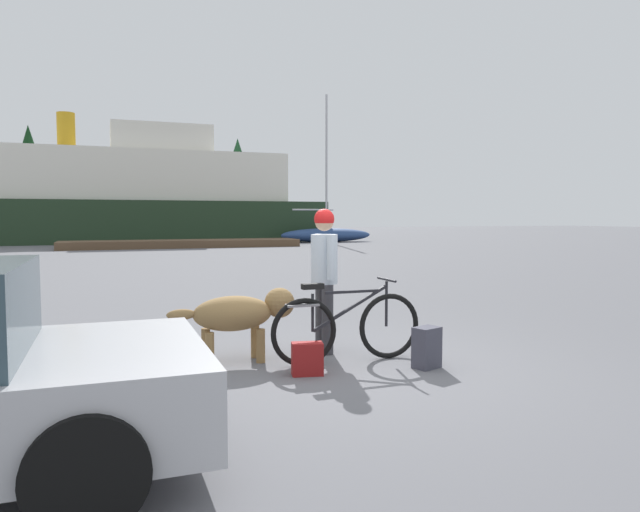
% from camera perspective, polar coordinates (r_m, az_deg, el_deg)
% --- Properties ---
extents(ground_plane, '(160.00, 160.00, 0.00)m').
position_cam_1_polar(ground_plane, '(6.34, 3.48, -11.07)').
color(ground_plane, slate).
extents(bicycle, '(1.79, 0.44, 0.93)m').
position_cam_1_polar(bicycle, '(6.53, 2.66, -6.99)').
color(bicycle, black).
rests_on(bicycle, ground_plane).
extents(person_cyclist, '(0.32, 0.53, 1.73)m').
position_cam_1_polar(person_cyclist, '(6.91, 0.42, -1.01)').
color(person_cyclist, '#333338').
rests_on(person_cyclist, ground_plane).
extents(dog, '(1.45, 0.46, 0.82)m').
position_cam_1_polar(dog, '(6.59, -7.83, -5.65)').
color(dog, olive).
rests_on(dog, ground_plane).
extents(backpack, '(0.33, 0.28, 0.45)m').
position_cam_1_polar(backpack, '(6.42, 10.50, -8.88)').
color(backpack, '#3F3F4C').
rests_on(backpack, ground_plane).
extents(handbag_pannier, '(0.35, 0.24, 0.34)m').
position_cam_1_polar(handbag_pannier, '(6.06, -1.27, -10.12)').
color(handbag_pannier, maroon).
rests_on(handbag_pannier, ground_plane).
extents(dock_pier, '(12.46, 2.38, 0.40)m').
position_cam_1_polar(dock_pier, '(31.86, -13.38, 1.19)').
color(dock_pier, brown).
rests_on(dock_pier, ground_plane).
extents(ferry_boat, '(26.51, 7.89, 8.26)m').
position_cam_1_polar(ferry_boat, '(40.61, -18.94, 5.40)').
color(ferry_boat, '#1E331E').
rests_on(ferry_boat, ground_plane).
extents(sailboat_moored, '(6.19, 1.73, 9.50)m').
position_cam_1_polar(sailboat_moored, '(37.68, 0.63, 2.20)').
color(sailboat_moored, navy).
rests_on(sailboat_moored, ground_plane).
extents(pine_tree_center, '(3.52, 3.52, 9.41)m').
position_cam_1_polar(pine_tree_center, '(56.67, -17.24, 8.28)').
color(pine_tree_center, '#4C331E').
rests_on(pine_tree_center, ground_plane).
extents(pine_tree_far_right, '(4.12, 4.12, 9.42)m').
position_cam_1_polar(pine_tree_far_right, '(58.61, -8.12, 8.33)').
color(pine_tree_far_right, '#4C331E').
rests_on(pine_tree_far_right, ground_plane).
extents(pine_tree_mid_back, '(4.38, 4.38, 10.60)m').
position_cam_1_polar(pine_tree_mid_back, '(63.72, -26.79, 8.10)').
color(pine_tree_mid_back, '#4C331E').
rests_on(pine_tree_mid_back, ground_plane).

